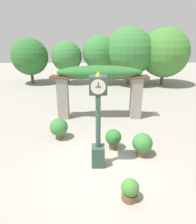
# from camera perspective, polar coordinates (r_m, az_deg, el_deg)

# --- Properties ---
(ground_plane) EXTENTS (60.00, 60.00, 0.00)m
(ground_plane) POSITION_cam_1_polar(r_m,az_deg,el_deg) (7.23, 1.00, -15.48)
(ground_plane) COLOR gray
(pedestal_clock) EXTENTS (0.54, 0.59, 3.32)m
(pedestal_clock) POSITION_cam_1_polar(r_m,az_deg,el_deg) (6.49, 0.04, -2.31)
(pedestal_clock) COLOR #2D473D
(pedestal_clock) RESTS_ON ground
(pergola) EXTENTS (5.15, 1.17, 2.89)m
(pergola) POSITION_cam_1_polar(r_m,az_deg,el_deg) (10.65, 0.44, 9.19)
(pergola) COLOR gray
(pergola) RESTS_ON ground
(potted_plant_near_left) EXTENTS (0.76, 0.76, 0.91)m
(potted_plant_near_left) POSITION_cam_1_polar(r_m,az_deg,el_deg) (7.79, 12.56, -8.84)
(potted_plant_near_left) COLOR brown
(potted_plant_near_left) RESTS_ON ground
(potted_plant_near_right) EXTENTS (0.65, 0.65, 0.84)m
(potted_plant_near_right) POSITION_cam_1_polar(r_m,az_deg,el_deg) (8.06, 4.37, -7.38)
(potted_plant_near_right) COLOR brown
(potted_plant_near_right) RESTS_ON ground
(potted_plant_far_left) EXTENTS (0.79, 0.79, 0.95)m
(potted_plant_far_left) POSITION_cam_1_polar(r_m,az_deg,el_deg) (8.96, -11.10, -4.36)
(potted_plant_far_left) COLOR brown
(potted_plant_far_left) RESTS_ON ground
(potted_plant_far_right) EXTENTS (0.50, 0.50, 0.65)m
(potted_plant_far_right) POSITION_cam_1_polar(r_m,az_deg,el_deg) (5.96, 9.10, -21.07)
(potted_plant_far_right) COLOR brown
(potted_plant_far_right) RESTS_ON ground
(tree_line) EXTENTS (16.24, 4.55, 5.14)m
(tree_line) POSITION_cam_1_polar(r_m,az_deg,el_deg) (18.98, 5.17, 16.29)
(tree_line) COLOR brown
(tree_line) RESTS_ON ground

